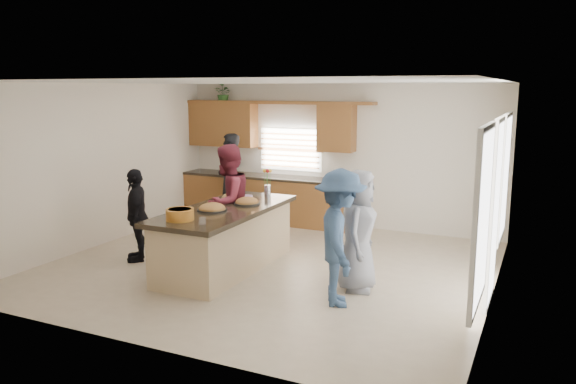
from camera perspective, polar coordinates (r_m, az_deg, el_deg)
The scene contains 18 objects.
floor at distance 8.74m, azimuth -1.95°, elevation -7.55°, with size 6.50×6.50×0.00m, color #C6B293.
room_shell at distance 8.35m, azimuth -2.03°, elevation 4.94°, with size 6.52×6.02×2.81m.
back_cabinetry at distance 11.56m, azimuth -2.36°, elevation 1.53°, with size 4.08×0.66×2.46m.
right_wall_glazing at distance 7.43m, azimuth 20.25°, elevation -0.75°, with size 0.06×4.00×2.25m.
island at distance 8.54m, azimuth -6.38°, elevation -4.88°, with size 1.17×2.71×0.95m.
platter_front at distance 8.25m, azimuth -7.72°, elevation -1.71°, with size 0.44×0.44×0.18m.
platter_mid at distance 8.66m, azimuth -4.19°, elevation -1.06°, with size 0.40×0.40×0.16m.
platter_back at distance 9.04m, azimuth -5.64°, elevation -0.60°, with size 0.40×0.40×0.16m.
salad_bowl at distance 7.72m, azimuth -10.93°, elevation -2.20°, with size 0.38×0.38×0.15m.
clear_cup at distance 7.43m, azimuth -8.71°, elevation -2.94°, with size 0.09×0.09×0.09m, color white.
plate_stack at distance 9.07m, azimuth -4.29°, elevation -0.53°, with size 0.22×0.22×0.06m, color #AC87C5.
flower_vase at distance 9.33m, azimuth -2.10°, elevation 1.13°, with size 0.14×0.14×0.44m.
potted_plant at distance 11.98m, azimuth -6.54°, elevation 9.94°, with size 0.37×0.32×0.42m, color #316528.
woman_left_back at distance 11.34m, azimuth -5.96°, elevation 1.33°, with size 0.67×0.44×1.83m, color black.
woman_left_mid at distance 8.98m, azimuth -6.13°, elevation -1.04°, with size 0.90×0.70×1.85m, color maroon.
woman_left_front at distance 9.19m, azimuth -15.11°, elevation -2.25°, with size 0.86×0.36×1.48m, color black.
woman_right_back at distance 7.06m, azimuth 5.31°, elevation -4.65°, with size 1.12×0.64×1.73m, color #304969.
woman_right_front at distance 7.61m, azimuth 7.09°, elevation -3.90°, with size 0.81×0.53×1.65m, color slate.
Camera 1 is at (3.77, -7.41, 2.70)m, focal length 35.00 mm.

